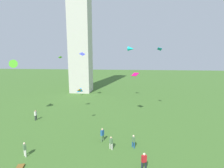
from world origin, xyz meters
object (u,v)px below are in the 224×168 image
(kite_flying_0, at_px, (79,91))
(kite_flying_6, at_px, (160,49))
(person_5, at_px, (144,160))
(person_0, at_px, (102,134))
(kite_flying_3, at_px, (15,64))
(kite_flying_4, at_px, (131,49))
(kite_flying_5, at_px, (82,54))
(person_2, at_px, (133,141))
(kite_flying_2, at_px, (60,57))
(person_1, at_px, (25,148))
(person_4, at_px, (36,114))
(person_3, at_px, (111,142))
(kite_flying_1, at_px, (80,90))
(kite_flying_7, at_px, (135,74))
(monument_obelisk, at_px, (79,2))

(kite_flying_0, distance_m, kite_flying_6, 18.11)
(person_5, bearing_deg, person_0, -69.83)
(kite_flying_0, height_order, kite_flying_3, kite_flying_3)
(kite_flying_4, distance_m, kite_flying_5, 11.48)
(person_2, height_order, kite_flying_2, kite_flying_2)
(person_1, height_order, person_4, person_4)
(kite_flying_3, bearing_deg, person_1, 107.39)
(person_1, xyz_separation_m, kite_flying_5, (0.57, 23.29, 10.52))
(person_3, bearing_deg, kite_flying_3, 15.86)
(person_3, relative_size, kite_flying_6, 1.55)
(person_4, relative_size, kite_flying_1, 2.18)
(person_0, distance_m, kite_flying_3, 20.02)
(person_2, distance_m, person_4, 18.31)
(kite_flying_5, height_order, kite_flying_6, kite_flying_6)
(person_4, distance_m, kite_flying_7, 18.80)
(kite_flying_4, xyz_separation_m, kite_flying_7, (0.65, -9.24, -4.79))
(kite_flying_5, bearing_deg, kite_flying_2, -117.10)
(kite_flying_3, bearing_deg, person_5, 131.19)
(person_4, bearing_deg, person_5, 57.03)
(person_2, bearing_deg, kite_flying_1, -159.70)
(person_1, height_order, kite_flying_3, kite_flying_3)
(person_5, bearing_deg, monument_obelisk, -89.17)
(person_4, distance_m, person_5, 21.04)
(person_2, distance_m, kite_flying_5, 25.67)
(kite_flying_4, bearing_deg, kite_flying_3, 140.83)
(person_1, distance_m, person_3, 9.78)
(kite_flying_2, bearing_deg, person_5, 36.93)
(person_1, bearing_deg, person_4, -26.38)
(kite_flying_1, xyz_separation_m, kite_flying_4, (8.08, 14.14, 6.79))
(kite_flying_5, distance_m, kite_flying_6, 18.28)
(person_4, distance_m, kite_flying_0, 9.71)
(monument_obelisk, height_order, person_4, monument_obelisk)
(kite_flying_0, relative_size, kite_flying_2, 1.74)
(person_3, xyz_separation_m, kite_flying_0, (-8.29, 15.34, 2.83))
(person_2, relative_size, kite_flying_1, 2.00)
(kite_flying_0, distance_m, kite_flying_3, 12.72)
(person_1, distance_m, kite_flying_0, 17.97)
(kite_flying_1, bearing_deg, person_1, -5.14)
(kite_flying_4, bearing_deg, kite_flying_2, 119.47)
(kite_flying_7, bearing_deg, person_3, 127.51)
(person_3, distance_m, kite_flying_5, 25.07)
(kite_flying_6, bearing_deg, kite_flying_2, -108.68)
(person_5, bearing_deg, kite_flying_7, -111.75)
(monument_obelisk, bearing_deg, person_2, -64.25)
(kite_flying_2, distance_m, kite_flying_6, 21.56)
(kite_flying_5, bearing_deg, person_5, -29.70)
(person_1, height_order, kite_flying_7, kite_flying_7)
(person_5, bearing_deg, kite_flying_1, -70.67)
(person_1, bearing_deg, kite_flying_2, -39.67)
(person_2, xyz_separation_m, kite_flying_7, (0.45, 10.77, 6.91))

